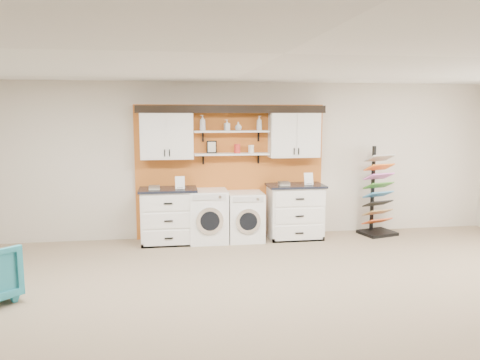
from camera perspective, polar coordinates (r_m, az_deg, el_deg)
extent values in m
plane|color=#8B765D|center=(5.05, 4.94, -18.32)|extent=(10.00, 10.00, 0.00)
plane|color=white|center=(4.55, 5.39, 15.08)|extent=(10.00, 10.00, 0.00)
plane|color=beige|center=(8.50, -1.20, 2.43)|extent=(10.00, 0.00, 10.00)
cube|color=#B95E1F|center=(8.49, -1.16, 1.06)|extent=(3.40, 0.07, 2.40)
cube|color=white|center=(8.20, -8.92, 5.48)|extent=(0.90, 0.34, 0.84)
cube|color=white|center=(8.03, -10.50, 5.39)|extent=(0.42, 0.01, 0.78)
cube|color=white|center=(8.03, -7.35, 5.46)|extent=(0.42, 0.01, 0.78)
cube|color=white|center=(8.49, 6.59, 5.62)|extent=(0.90, 0.34, 0.84)
cube|color=white|center=(8.27, 5.43, 5.56)|extent=(0.42, 0.01, 0.78)
cube|color=white|center=(8.38, 8.36, 5.55)|extent=(0.42, 0.01, 0.78)
cube|color=white|center=(8.29, -1.02, 3.18)|extent=(1.32, 0.28, 0.03)
cube|color=white|center=(8.27, -1.03, 5.95)|extent=(1.32, 0.28, 0.03)
cube|color=black|center=(8.28, -1.06, 8.72)|extent=(3.30, 0.40, 0.10)
cube|color=black|center=(8.09, -0.88, 8.31)|extent=(3.30, 0.04, 0.04)
cube|color=black|center=(8.29, -3.48, 4.04)|extent=(0.18, 0.02, 0.22)
cube|color=beige|center=(8.28, -3.47, 4.03)|extent=(0.14, 0.01, 0.18)
cylinder|color=red|center=(8.30, -0.34, 3.85)|extent=(0.11, 0.11, 0.16)
cylinder|color=silver|center=(8.34, 1.37, 3.80)|extent=(0.10, 0.10, 0.14)
cube|color=white|center=(8.24, -8.71, -4.46)|extent=(0.93, 0.60, 0.93)
cube|color=black|center=(8.08, -8.65, -7.83)|extent=(0.93, 0.06, 0.07)
cube|color=black|center=(8.15, -8.78, -1.14)|extent=(0.99, 0.66, 0.04)
cube|color=white|center=(7.88, -8.76, -2.82)|extent=(0.84, 0.02, 0.26)
cube|color=white|center=(7.94, -8.71, -4.94)|extent=(0.84, 0.02, 0.26)
cube|color=white|center=(8.01, -8.67, -7.01)|extent=(0.84, 0.02, 0.26)
cube|color=white|center=(8.53, 6.70, -3.93)|extent=(0.94, 0.60, 0.94)
cube|color=black|center=(8.38, 7.13, -7.22)|extent=(0.94, 0.06, 0.07)
cube|color=black|center=(8.44, 6.75, -0.66)|extent=(1.01, 0.66, 0.04)
cube|color=white|center=(8.18, 7.29, -2.29)|extent=(0.86, 0.02, 0.26)
cube|color=white|center=(8.24, 7.25, -4.37)|extent=(0.86, 0.02, 0.26)
cube|color=white|center=(8.31, 7.21, -6.41)|extent=(0.86, 0.02, 0.26)
cube|color=white|center=(8.26, -3.90, -4.36)|extent=(0.66, 0.66, 0.92)
cube|color=silver|center=(7.86, -3.73, -2.09)|extent=(0.56, 0.02, 0.10)
cylinder|color=silver|center=(7.94, -3.70, -4.98)|extent=(0.47, 0.05, 0.47)
cylinder|color=black|center=(7.92, -3.68, -5.02)|extent=(0.33, 0.03, 0.33)
cube|color=white|center=(8.34, 0.62, -4.42)|extent=(0.62, 0.66, 0.86)
cube|color=silver|center=(7.95, 1.01, -2.36)|extent=(0.53, 0.02, 0.09)
cylinder|color=silver|center=(8.03, 1.00, -5.03)|extent=(0.44, 0.05, 0.44)
cylinder|color=black|center=(8.00, 1.03, -5.07)|extent=(0.31, 0.03, 0.31)
cube|color=black|center=(9.17, 16.38, -6.19)|extent=(0.71, 0.63, 0.06)
cube|color=black|center=(9.14, 15.87, -0.98)|extent=(0.06, 0.06, 1.59)
cube|color=#CD4718|center=(9.13, 16.36, -4.83)|extent=(0.55, 0.40, 0.14)
cube|color=olive|center=(9.09, 16.40, -3.79)|extent=(0.55, 0.40, 0.14)
cube|color=black|center=(9.06, 16.44, -2.74)|extent=(0.55, 0.40, 0.14)
cube|color=#3785C3|center=(9.03, 16.48, -1.69)|extent=(0.55, 0.40, 0.14)
cube|color=#3B8424|center=(9.01, 16.53, -0.63)|extent=(0.55, 0.40, 0.14)
cube|color=#F96EE5|center=(8.98, 16.57, 0.44)|extent=(0.55, 0.40, 0.14)
cube|color=orange|center=(8.96, 16.62, 1.51)|extent=(0.55, 0.40, 0.14)
cube|color=#BBBBBB|center=(8.95, 16.66, 2.59)|extent=(0.55, 0.40, 0.14)
imported|color=silver|center=(8.21, -4.59, 6.96)|extent=(0.14, 0.14, 0.27)
imported|color=silver|center=(8.25, -1.60, 6.71)|extent=(0.10, 0.10, 0.19)
imported|color=silver|center=(8.28, -0.21, 6.58)|extent=(0.16, 0.16, 0.15)
imported|color=silver|center=(8.34, 2.36, 6.94)|extent=(0.14, 0.14, 0.26)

